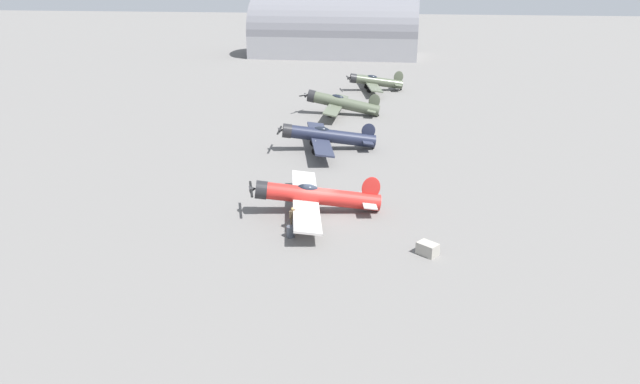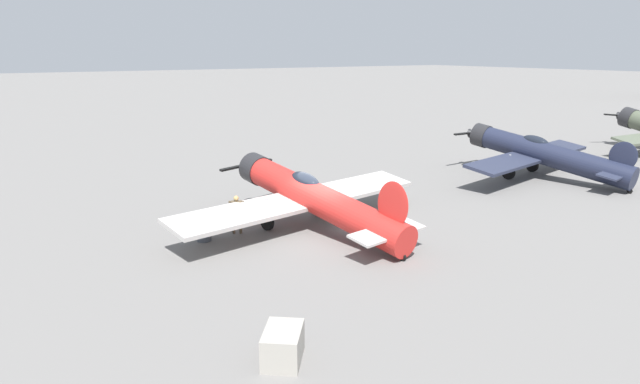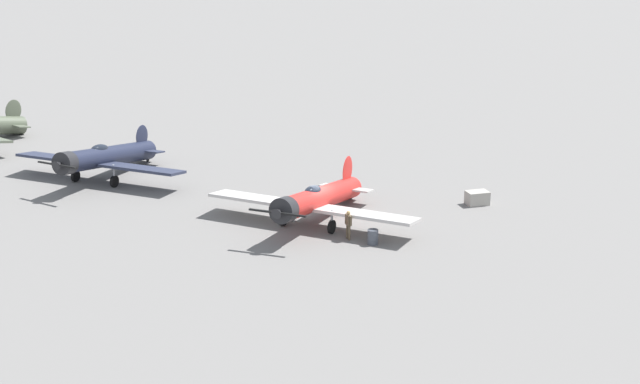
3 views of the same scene
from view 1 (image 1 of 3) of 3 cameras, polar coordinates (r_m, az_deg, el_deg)
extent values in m
plane|color=slate|center=(47.63, 0.00, -2.02)|extent=(400.00, 400.00, 0.00)
cylinder|color=red|center=(47.09, 0.00, -0.42)|extent=(9.91, 2.97, 2.67)
cylinder|color=#232326|center=(46.86, -5.71, 0.20)|extent=(1.32, 1.62, 1.57)
cone|color=#232326|center=(46.87, -6.50, 0.29)|extent=(0.72, 0.70, 0.68)
cube|color=black|center=(46.88, -6.69, 0.29)|extent=(1.07, 3.24, 0.17)
ellipsoid|color=black|center=(46.79, -1.19, 0.36)|extent=(1.88, 1.05, 0.91)
cube|color=#BCB7B2|center=(47.12, -1.42, -0.68)|extent=(4.19, 13.11, 0.46)
ellipsoid|color=red|center=(47.22, 4.96, 0.40)|extent=(1.74, 0.41, 2.05)
cube|color=#BCB7B2|center=(47.60, 4.68, -0.85)|extent=(1.65, 3.54, 0.25)
cylinder|color=#999BA0|center=(45.77, -2.09, -1.79)|extent=(0.14, 0.14, 1.03)
cylinder|color=black|center=(45.98, -2.08, -2.38)|extent=(0.82, 0.33, 0.80)
cylinder|color=#999BA0|center=(48.69, -2.15, -0.33)|extent=(0.14, 0.14, 1.03)
cylinder|color=black|center=(48.88, -2.15, -0.90)|extent=(0.82, 0.33, 0.80)
cylinder|color=black|center=(48.03, 5.58, -1.74)|extent=(0.29, 0.15, 0.28)
cylinder|color=#1E2338|center=(63.30, 1.03, 5.43)|extent=(9.89, 3.30, 2.79)
cylinder|color=#232326|center=(62.82, -3.21, 5.93)|extent=(1.38, 1.69, 1.61)
cone|color=#232326|center=(62.79, -3.81, 6.00)|extent=(0.75, 0.74, 0.70)
cube|color=black|center=(62.78, -3.95, 5.99)|extent=(0.39, 3.36, 0.19)
ellipsoid|color=black|center=(63.01, 0.15, 6.05)|extent=(1.90, 1.10, 0.92)
cube|color=#282D42|center=(63.25, -0.02, 5.22)|extent=(4.40, 12.76, 0.46)
ellipsoid|color=#1E2338|center=(63.69, 4.71, 5.92)|extent=(1.71, 0.46, 1.84)
cube|color=#282D42|center=(63.93, 4.50, 5.06)|extent=(1.75, 3.55, 0.26)
cylinder|color=#999BA0|center=(61.78, -0.44, 4.49)|extent=(0.14, 0.14, 1.16)
cylinder|color=black|center=(61.95, -0.44, 3.97)|extent=(0.82, 0.35, 0.80)
cylinder|color=#999BA0|center=(64.83, -0.65, 5.30)|extent=(0.14, 0.14, 1.16)
cylinder|color=black|center=(64.99, -0.65, 4.81)|extent=(0.82, 0.35, 0.80)
cylinder|color=black|center=(64.32, 5.17, 4.30)|extent=(0.29, 0.15, 0.28)
cylinder|color=#4C5442|center=(78.57, 2.40, 8.55)|extent=(9.48, 2.03, 3.16)
cylinder|color=#232326|center=(79.08, -0.82, 9.26)|extent=(1.27, 1.68, 1.75)
cone|color=#232326|center=(79.18, -1.29, 9.36)|extent=(0.70, 0.71, 0.76)
cube|color=black|center=(79.21, -1.40, 9.37)|extent=(1.42, 2.58, 0.33)
ellipsoid|color=black|center=(78.52, 1.73, 9.15)|extent=(1.84, 0.86, 0.98)
cube|color=#565E4C|center=(78.76, 1.59, 8.44)|extent=(2.45, 11.93, 0.50)
ellipsoid|color=#4C5442|center=(78.05, 5.28, 8.77)|extent=(1.81, 0.22, 2.07)
cube|color=#565E4C|center=(78.32, 5.11, 7.99)|extent=(1.29, 3.46, 0.30)
cylinder|color=#999BA0|center=(77.34, 0.99, 7.95)|extent=(0.14, 0.14, 1.18)
cylinder|color=black|center=(77.47, 0.99, 7.52)|extent=(0.81, 0.25, 0.80)
cylinder|color=#999BA0|center=(80.51, 1.36, 8.48)|extent=(0.14, 0.14, 1.18)
cylinder|color=black|center=(80.64, 1.36, 8.07)|extent=(0.81, 0.25, 0.80)
cylinder|color=black|center=(78.44, 5.64, 7.40)|extent=(0.29, 0.12, 0.28)
cylinder|color=#4C5442|center=(94.55, 5.55, 10.59)|extent=(8.23, 2.71, 2.46)
cylinder|color=#232326|center=(93.96, 3.23, 10.93)|extent=(1.33, 1.61, 1.56)
cone|color=#232326|center=(93.87, 2.82, 10.98)|extent=(0.72, 0.70, 0.67)
cube|color=black|center=(93.86, 2.73, 10.98)|extent=(0.84, 2.89, 0.15)
ellipsoid|color=black|center=(94.31, 5.08, 11.00)|extent=(1.88, 1.05, 0.91)
cube|color=#565E4C|center=(94.46, 4.96, 10.46)|extent=(4.11, 13.54, 0.44)
ellipsoid|color=#4C5442|center=(94.99, 7.61, 10.98)|extent=(1.74, 0.42, 2.02)
cube|color=#565E4C|center=(95.15, 7.46, 10.35)|extent=(1.67, 3.54, 0.26)
cylinder|color=#999BA0|center=(92.92, 4.79, 10.09)|extent=(0.14, 0.14, 1.01)
cylinder|color=black|center=(93.02, 4.78, 9.79)|extent=(0.82, 0.33, 0.80)
cylinder|color=#999BA0|center=(95.97, 4.53, 10.46)|extent=(0.14, 0.14, 1.01)
cylinder|color=black|center=(96.07, 4.53, 10.16)|extent=(0.82, 0.33, 0.80)
cylinder|color=black|center=(95.45, 7.84, 9.80)|extent=(0.29, 0.15, 0.28)
cylinder|color=brown|center=(44.72, -2.81, -3.06)|extent=(0.12, 0.12, 0.85)
cylinder|color=brown|center=(44.92, -2.55, -2.94)|extent=(0.12, 0.12, 0.85)
cube|color=brown|center=(44.53, -2.69, -2.15)|extent=(0.44, 0.52, 0.61)
sphere|color=tan|center=(44.36, -2.70, -1.63)|extent=(0.22, 0.22, 0.22)
cylinder|color=brown|center=(44.32, -2.94, -2.24)|extent=(0.09, 0.09, 0.57)
cylinder|color=brown|center=(44.71, -2.45, -2.01)|extent=(0.09, 0.09, 0.57)
cube|color=#9E998E|center=(41.50, 10.37, -5.43)|extent=(1.67, 1.60, 0.87)
cylinder|color=#474C56|center=(43.40, -2.86, -3.85)|extent=(0.61, 0.61, 0.85)
torus|color=#474C56|center=(43.33, -2.86, -3.65)|extent=(0.64, 0.64, 0.04)
torus|color=#474C56|center=(43.48, -2.85, -4.06)|extent=(0.64, 0.64, 0.04)
cube|color=#939399|center=(130.82, 1.40, 14.04)|extent=(35.44, 15.28, 4.62)
cylinder|color=slate|center=(130.55, 1.41, 15.04)|extent=(35.44, 15.28, 14.52)
camera|label=2|loc=(35.95, 29.72, 0.39)|focal=30.94mm
camera|label=3|loc=(50.38, -69.38, 7.30)|focal=52.41mm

